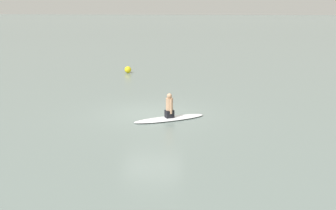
# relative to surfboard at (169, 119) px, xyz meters

# --- Properties ---
(ground_plane) EXTENTS (400.00, 400.00, 0.00)m
(ground_plane) POSITION_rel_surfboard_xyz_m (-0.75, -0.85, -0.05)
(ground_plane) COLOR slate
(surfboard) EXTENTS (2.16, 2.90, 0.09)m
(surfboard) POSITION_rel_surfboard_xyz_m (0.00, 0.00, 0.00)
(surfboard) COLOR white
(surfboard) RESTS_ON ground
(person_paddler) EXTENTS (0.40, 0.41, 0.98)m
(person_paddler) POSITION_rel_surfboard_xyz_m (0.00, 0.00, 0.49)
(person_paddler) COLOR black
(person_paddler) RESTS_ON surfboard
(buoy_marker) EXTENTS (0.45, 0.45, 0.45)m
(buoy_marker) POSITION_rel_surfboard_xyz_m (-10.95, -4.38, 0.18)
(buoy_marker) COLOR yellow
(buoy_marker) RESTS_ON ground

